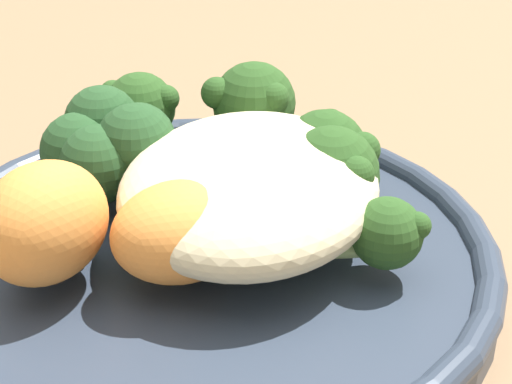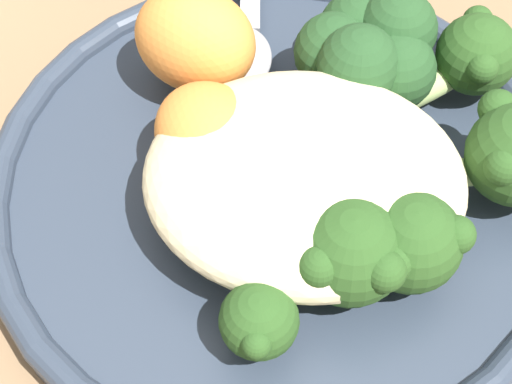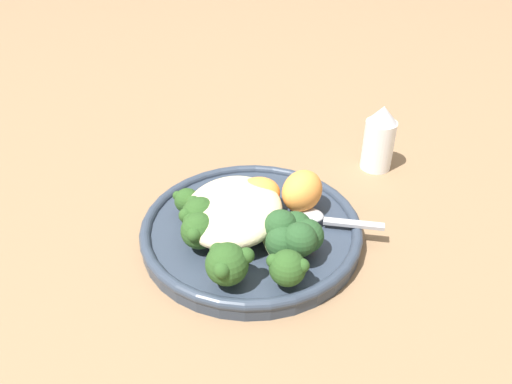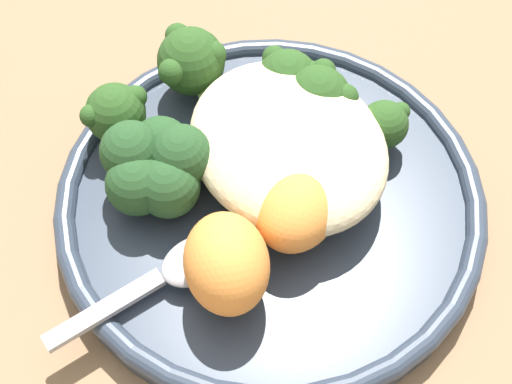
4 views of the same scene
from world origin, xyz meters
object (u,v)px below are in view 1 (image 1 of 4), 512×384
Objects in this scene: quinoa_mound at (249,187)px; broccoli_stalk_2 at (296,169)px; broccoli_stalk_0 at (333,235)px; sweet_potato_chunk_1 at (171,230)px; broccoli_stalk_4 at (148,130)px; sweet_potato_chunk_0 at (44,223)px; broccoli_stalk_3 at (242,118)px; plate at (215,261)px; spoon at (24,235)px; kale_tuft at (111,144)px; broccoli_stalk_1 at (307,183)px.

broccoli_stalk_2 is at bearing 151.67° from quinoa_mound.
sweet_potato_chunk_1 is (0.02, -0.06, 0.01)m from broccoli_stalk_0.
sweet_potato_chunk_1 is (0.09, 0.04, 0.00)m from broccoli_stalk_4.
sweet_potato_chunk_0 reaches higher than broccoli_stalk_4.
plate is at bearing -173.52° from broccoli_stalk_3.
spoon is (0.02, -0.07, 0.01)m from plate.
broccoli_stalk_1 is at bearing 82.00° from kale_tuft.
broccoli_stalk_1 is at bearing 124.41° from sweet_potato_chunk_0.
sweet_potato_chunk_0 is at bearing 170.94° from broccoli_stalk_2.
kale_tuft reaches higher than broccoli_stalk_0.
sweet_potato_chunk_0 is at bearing 2.25° from kale_tuft.
broccoli_stalk_0 is at bearing 69.94° from kale_tuft.
plate is at bearing -48.83° from quinoa_mound.
quinoa_mound reaches higher than sweet_potato_chunk_1.
quinoa_mound is 0.03m from broccoli_stalk_2.
broccoli_stalk_0 is at bearing -153.87° from broccoli_stalk_4.
sweet_potato_chunk_0 reaches higher than sweet_potato_chunk_1.
kale_tuft is (-0.03, -0.06, 0.03)m from plate.
sweet_potato_chunk_0 reaches higher than quinoa_mound.
kale_tuft is at bearing 129.41° from broccoli_stalk_2.
broccoli_stalk_0 is 0.89× the size of broccoli_stalk_3.
broccoli_stalk_1 is 0.07m from broccoli_stalk_3.
spoon is at bearing -176.93° from broccoli_stalk_0.
broccoli_stalk_2 is (-0.03, 0.01, -0.00)m from quinoa_mound.
sweet_potato_chunk_0 reaches higher than broccoli_stalk_0.
broccoli_stalk_1 is (-0.03, -0.01, 0.01)m from broccoli_stalk_0.
quinoa_mound is 0.04m from broccoli_stalk_0.
broccoli_stalk_4 reaches higher than broccoli_stalk_0.
sweet_potato_chunk_0 is at bearing 159.17° from broccoli_stalk_3.
broccoli_stalk_2 reaches higher than spoon.
spoon is (-0.02, -0.02, -0.02)m from sweet_potato_chunk_0.
broccoli_stalk_2 is at bearing 144.53° from plate.
quinoa_mound is 0.04m from sweet_potato_chunk_1.
broccoli_stalk_1 is 0.86× the size of spoon.
broccoli_stalk_4 is (-0.07, -0.10, 0.00)m from broccoli_stalk_0.
kale_tuft is (-0.06, -0.05, 0.00)m from sweet_potato_chunk_1.
spoon is at bearing -132.17° from sweet_potato_chunk_0.
broccoli_stalk_1 and broccoli_stalk_3 have the same top height.
broccoli_stalk_0 is at bearing -113.39° from broccoli_stalk_2.
spoon reaches higher than plate.
quinoa_mound is at bearing 70.80° from kale_tuft.
broccoli_stalk_4 is 0.09m from spoon.
broccoli_stalk_2 is at bearing 150.15° from sweet_potato_chunk_1.
quinoa_mound is at bearing -170.53° from broccoli_stalk_2.
kale_tuft reaches higher than plate.
broccoli_stalk_3 is at bearing 131.76° from kale_tuft.
plate is 4.61× the size of sweet_potato_chunk_0.
kale_tuft is 0.59× the size of spoon.
spoon is at bearing 157.60° from broccoli_stalk_2.
plate is 2.07× the size of broccoli_stalk_4.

